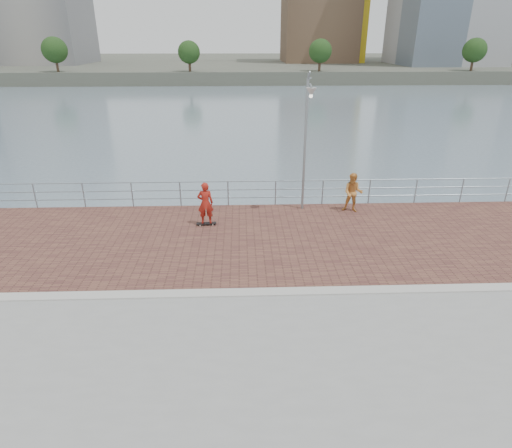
{
  "coord_description": "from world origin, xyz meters",
  "views": [
    {
      "loc": [
        -0.45,
        -10.44,
        6.79
      ],
      "look_at": [
        0.0,
        2.0,
        1.3
      ],
      "focal_mm": 30.0,
      "sensor_mm": 36.0,
      "label": 1
    }
  ],
  "objects_px": {
    "street_lamp": "(308,121)",
    "bystander": "(353,193)",
    "guardrail": "(252,190)",
    "skateboarder": "(205,203)"
  },
  "relations": [
    {
      "from": "guardrail",
      "to": "street_lamp",
      "type": "bearing_deg",
      "value": -22.63
    },
    {
      "from": "street_lamp",
      "to": "skateboarder",
      "type": "distance_m",
      "value": 5.05
    },
    {
      "from": "guardrail",
      "to": "skateboarder",
      "type": "bearing_deg",
      "value": -130.82
    },
    {
      "from": "skateboarder",
      "to": "bystander",
      "type": "height_order",
      "value": "skateboarder"
    },
    {
      "from": "skateboarder",
      "to": "street_lamp",
      "type": "bearing_deg",
      "value": -167.62
    },
    {
      "from": "street_lamp",
      "to": "bystander",
      "type": "relative_size",
      "value": 3.23
    },
    {
      "from": "street_lamp",
      "to": "bystander",
      "type": "bearing_deg",
      "value": -0.54
    },
    {
      "from": "street_lamp",
      "to": "skateboarder",
      "type": "relative_size",
      "value": 3.22
    },
    {
      "from": "street_lamp",
      "to": "bystander",
      "type": "xyz_separation_m",
      "value": [
        2.03,
        -0.02,
        -2.95
      ]
    },
    {
      "from": "street_lamp",
      "to": "skateboarder",
      "type": "xyz_separation_m",
      "value": [
        -3.97,
        -1.23,
        -2.86
      ]
    }
  ]
}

